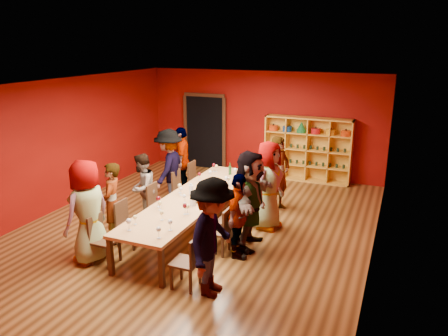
{
  "coord_description": "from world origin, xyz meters",
  "views": [
    {
      "loc": [
        3.79,
        -7.51,
        3.81
      ],
      "look_at": [
        0.29,
        0.89,
        1.15
      ],
      "focal_mm": 35.0,
      "sensor_mm": 36.0,
      "label": 1
    }
  ],
  "objects": [
    {
      "name": "wine_glass_7",
      "position": [
        -0.36,
        1.0,
        0.89
      ],
      "size": [
        0.08,
        0.08,
        0.2
      ],
      "color": "silver",
      "rests_on": "tasting_table"
    },
    {
      "name": "wine_glass_12",
      "position": [
        0.36,
        -0.0,
        0.89
      ],
      "size": [
        0.08,
        0.08,
        0.19
      ],
      "color": "silver",
      "rests_on": "tasting_table"
    },
    {
      "name": "person_right_1",
      "position": [
        1.23,
        -0.71,
        0.79
      ],
      "size": [
        0.52,
        0.97,
        1.58
      ],
      "primitive_type": "imported",
      "rotation": [
        0.0,
        0.0,
        1.68
      ],
      "color": "#5D85C0",
      "rests_on": "ground"
    },
    {
      "name": "wine_glass_15",
      "position": [
        -0.02,
        -0.39,
        0.88
      ],
      "size": [
        0.07,
        0.07,
        0.18
      ],
      "color": "silver",
      "rests_on": "tasting_table"
    },
    {
      "name": "wine_glass_19",
      "position": [
        -0.29,
        1.8,
        0.88
      ],
      "size": [
        0.07,
        0.07,
        0.18
      ],
      "color": "silver",
      "rests_on": "tasting_table"
    },
    {
      "name": "chair_person_left_0",
      "position": [
        -0.91,
        -1.86,
        0.5
      ],
      "size": [
        0.42,
        0.42,
        0.89
      ],
      "color": "#311D10",
      "rests_on": "ground"
    },
    {
      "name": "wine_glass_9",
      "position": [
        0.26,
        1.65,
        0.89
      ],
      "size": [
        0.08,
        0.08,
        0.19
      ],
      "color": "silver",
      "rests_on": "tasting_table"
    },
    {
      "name": "spittoon_bowl",
      "position": [
        0.18,
        -0.18,
        0.82
      ],
      "size": [
        0.32,
        0.32,
        0.18
      ],
      "primitive_type": "ellipsoid",
      "color": "#B9BBC0",
      "rests_on": "tasting_table"
    },
    {
      "name": "carafe_a",
      "position": [
        -0.12,
        0.1,
        0.86
      ],
      "size": [
        0.1,
        0.1,
        0.24
      ],
      "color": "silver",
      "rests_on": "tasting_table"
    },
    {
      "name": "wine_glass_13",
      "position": [
        -0.27,
        -1.91,
        0.91
      ],
      "size": [
        0.09,
        0.09,
        0.22
      ],
      "color": "silver",
      "rests_on": "tasting_table"
    },
    {
      "name": "wine_glass_1",
      "position": [
        -0.37,
        0.08,
        0.9
      ],
      "size": [
        0.08,
        0.08,
        0.21
      ],
      "color": "silver",
      "rests_on": "tasting_table"
    },
    {
      "name": "person_right_0",
      "position": [
        1.31,
        -2.0,
        0.94
      ],
      "size": [
        0.56,
        1.24,
        1.89
      ],
      "primitive_type": "imported",
      "rotation": [
        0.0,
        0.0,
        1.62
      ],
      "color": "beige",
      "rests_on": "ground"
    },
    {
      "name": "wine_glass_16",
      "position": [
        -0.35,
        1.77,
        0.9
      ],
      "size": [
        0.09,
        0.09,
        0.21
      ],
      "color": "silver",
      "rests_on": "tasting_table"
    },
    {
      "name": "wine_bottle",
      "position": [
        0.1,
        1.71,
        0.86
      ],
      "size": [
        0.09,
        0.09,
        0.28
      ],
      "color": "#153C19",
      "rests_on": "tasting_table"
    },
    {
      "name": "person_right_3",
      "position": [
        1.34,
        0.75,
        0.93
      ],
      "size": [
        0.67,
        1.0,
        1.87
      ],
      "primitive_type": "imported",
      "rotation": [
        0.0,
        0.0,
        1.37
      ],
      "color": "#5C8EBE",
      "rests_on": "ground"
    },
    {
      "name": "chair_person_left_4",
      "position": [
        -0.91,
        1.92,
        0.5
      ],
      "size": [
        0.42,
        0.42,
        0.89
      ],
      "color": "#311D10",
      "rests_on": "ground"
    },
    {
      "name": "chair_person_left_1",
      "position": [
        -0.91,
        -1.09,
        0.5
      ],
      "size": [
        0.42,
        0.42,
        0.89
      ],
      "color": "#311D10",
      "rests_on": "ground"
    },
    {
      "name": "carafe_b",
      "position": [
        0.2,
        -0.46,
        0.88
      ],
      "size": [
        0.13,
        0.13,
        0.29
      ],
      "color": "silver",
      "rests_on": "tasting_table"
    },
    {
      "name": "wine_glass_18",
      "position": [
        0.34,
        0.89,
        0.91
      ],
      "size": [
        0.09,
        0.09,
        0.22
      ],
      "color": "silver",
      "rests_on": "tasting_table"
    },
    {
      "name": "chair_person_right_3",
      "position": [
        0.91,
        0.75,
        0.5
      ],
      "size": [
        0.42,
        0.42,
        0.89
      ],
      "color": "#311D10",
      "rests_on": "ground"
    },
    {
      "name": "person_left_2",
      "position": [
        -1.26,
        0.02,
        0.76
      ],
      "size": [
        0.49,
        0.78,
        1.52
      ],
      "primitive_type": "imported",
      "rotation": [
        0.0,
        0.0,
        -1.45
      ],
      "color": "#5F91C5",
      "rests_on": "ground"
    },
    {
      "name": "person_left_0",
      "position": [
        -1.16,
        -1.86,
        0.94
      ],
      "size": [
        0.64,
        0.98,
        1.87
      ],
      "primitive_type": "imported",
      "rotation": [
        0.0,
        0.0,
        -1.74
      ],
      "color": "silver",
      "rests_on": "ground"
    },
    {
      "name": "chair_person_right_2",
      "position": [
        0.91,
        -0.23,
        0.5
      ],
      "size": [
        0.42,
        0.42,
        0.89
      ],
      "color": "#311D10",
      "rests_on": "ground"
    },
    {
      "name": "doorway",
      "position": [
        -1.8,
        4.43,
        1.12
      ],
      "size": [
        1.4,
        0.17,
        2.3
      ],
      "color": "black",
      "rests_on": "ground"
    },
    {
      "name": "wine_glass_8",
      "position": [
        -0.31,
        -1.66,
        0.88
      ],
      "size": [
        0.07,
        0.07,
        0.18
      ],
      "color": "silver",
      "rests_on": "tasting_table"
    },
    {
      "name": "wine_glass_6",
      "position": [
        0.02,
        -1.31,
        0.89
      ],
      "size": [
        0.08,
        0.08,
        0.19
      ],
      "color": "silver",
      "rests_on": "tasting_table"
    },
    {
      "name": "chair_person_right_4",
      "position": [
        0.91,
        1.83,
        0.5
      ],
      "size": [
        0.42,
        0.42,
        0.89
      ],
      "color": "#311D10",
      "rests_on": "ground"
    },
    {
      "name": "chair_person_right_1",
      "position": [
        0.91,
        -0.71,
        0.5
      ],
      "size": [
        0.42,
        0.42,
        0.89
      ],
      "color": "#311D10",
      "rests_on": "ground"
    },
    {
      "name": "wine_glass_0",
      "position": [
        -0.2,
        1.23,
        0.9
      ],
      "size": [
        0.08,
        0.08,
        0.2
      ],
      "color": "silver",
      "rests_on": "tasting_table"
    },
    {
      "name": "wine_glass_10",
      "position": [
        -0.37,
        -0.78,
        0.91
      ],
      "size": [
        0.09,
        0.09,
        0.22
      ],
      "color": "silver",
      "rests_on": "tasting_table"
    },
    {
      "name": "wine_glass_11",
      "position": [
        0.27,
        -0.92,
        0.91
      ],
      "size": [
        0.09,
        0.09,
        0.22
      ],
      "color": "silver",
      "rests_on": "tasting_table"
    },
    {
      "name": "shelving_unit",
      "position": [
        1.4,
        4.32,
        0.98
      ],
      "size": [
        2.4,
        0.4,
        1.8
      ],
      "color": "gold",
      "rests_on": "ground"
    },
    {
      "name": "wine_glass_3",
      "position": [
        0.35,
        -1.98,
        0.9
      ],
      "size": [
        0.08,
        0.08,
        0.21
      ],
      "color": "silver",
      "rests_on": "tasting_table"
    },
    {
      "name": "person_left_1",
      "position": [
        -1.22,
        -1.09,
        0.81
      ],
      "size": [
        0.62,
        0.71,
        1.61
      ],
      "primitive_type": "imported",
      "rotation": [
        0.0,
        0.0,
        -1.19
      ],
      "color": "#5171A7",
      "rests_on": "ground"
    },
    {
      "name": "wine_glass_20",
      "position": [
        0.37,
        -1.65,
        0.9
      ],
      "size": [
        0.08,
        0.08,
        0.21
      ],
      "color": "silver",
      "rests_on": "tasting_table"
    },
    {
      "name": "room_shell",
      "position": [
        0.0,
        0.0,
        1.5
      ],
      "size": [
        7.1,
        9.1,
        3.04
      ],
      "color": "#513115",
      "rests_on": "ground"
    },
    {
      "name": "person_left_3",
      "position": [
        -1.2,
        1.09,
        0.93
      ],
      "size": [
        0.64,
        1.25,
        1.85
      ],
      "primitive_type": "imported",
      "rotation": [
        0.0,
        0.0,
        -1.44
      ],
      "color": "#6094C6",
      "rests_on": "ground"
    },
    {
      "name": "person_right_4",
      "position": [
        1.28,
        1.83,
        0.87
      ],
      "size": [
        0.64,
        0.75,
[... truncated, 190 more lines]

